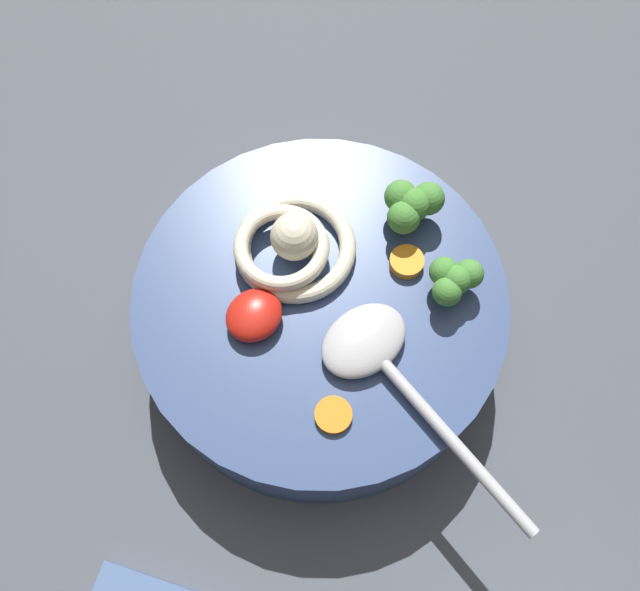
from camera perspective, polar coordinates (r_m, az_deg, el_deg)
name	(u,v)px	position (r cm, az deg, el deg)	size (l,w,h in cm)	color
table_slab	(367,353)	(52.78, 3.96, -4.85)	(98.00, 98.00, 3.32)	#474C56
soup_bowl	(320,314)	(48.11, 0.00, -1.57)	(25.37, 25.37, 6.95)	#334775
noodle_pile	(289,248)	(45.29, -2.67, 4.06)	(9.17, 8.99, 3.68)	beige
soup_spoon	(378,357)	(42.82, 4.93, -5.17)	(6.72, 17.53, 1.60)	#B7B7BC
chili_sauce_dollop	(254,315)	(43.74, -5.60, -1.67)	(3.88, 3.49, 1.74)	red
broccoli_floret_front	(454,279)	(44.25, 11.27, 1.34)	(3.82, 3.29, 3.02)	#7A9E60
broccoli_floret_rear	(412,205)	(46.06, 7.76, 7.61)	(4.41, 3.79, 3.48)	#7A9E60
carrot_slice_extra_b	(407,262)	(46.01, 7.32, 2.84)	(2.34, 2.34, 0.73)	orange
carrot_slice_left	(333,415)	(42.25, 1.14, -10.06)	(2.35, 2.35, 0.48)	orange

